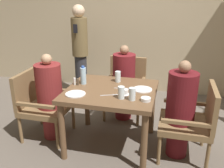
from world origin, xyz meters
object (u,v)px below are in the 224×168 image
at_px(teacup_with_saucer, 125,92).
at_px(water_bottle, 83,76).
at_px(bowl_small, 146,99).
at_px(glass_tall_near, 121,93).
at_px(diner_in_left_chair, 50,96).
at_px(diner_in_far_chair, 124,82).
at_px(diner_in_right_chair, 180,109).
at_px(plate_main_left, 142,89).
at_px(plate_main_right, 75,94).
at_px(chair_left_side, 40,102).
at_px(chair_right_side, 193,119).
at_px(glass_tall_mid, 132,94).
at_px(standing_host, 80,49).
at_px(chair_far_side, 126,85).
at_px(glass_tall_far, 118,77).

height_order(teacup_with_saucer, water_bottle, water_bottle).
relative_size(bowl_small, glass_tall_near, 0.77).
height_order(diner_in_left_chair, diner_in_far_chair, diner_in_left_chair).
height_order(teacup_with_saucer, bowl_small, teacup_with_saucer).
distance_m(diner_in_far_chair, diner_in_right_chair, 1.09).
height_order(plate_main_left, plate_main_right, same).
bearing_deg(glass_tall_near, chair_left_side, 168.49).
bearing_deg(bowl_small, glass_tall_near, -179.62).
bearing_deg(chair_right_side, teacup_with_saucer, -171.71).
bearing_deg(diner_in_far_chair, chair_right_side, -38.51).
bearing_deg(glass_tall_mid, water_bottle, 152.96).
distance_m(standing_host, plate_main_right, 1.74).
distance_m(plate_main_left, teacup_with_saucer, 0.25).
bearing_deg(glass_tall_mid, chair_far_side, 104.37).
bearing_deg(bowl_small, glass_tall_far, 129.55).
xyz_separation_m(diner_in_right_chair, teacup_with_saucer, (-0.61, -0.11, 0.19)).
relative_size(chair_left_side, glass_tall_near, 6.44).
distance_m(bowl_small, glass_tall_near, 0.26).
relative_size(standing_host, plate_main_right, 7.24).
height_order(chair_left_side, water_bottle, water_bottle).
bearing_deg(diner_in_right_chair, glass_tall_near, -160.20).
distance_m(diner_in_left_chair, water_bottle, 0.51).
distance_m(chair_left_side, diner_in_right_chair, 1.73).
xyz_separation_m(chair_left_side, plate_main_left, (1.29, 0.07, 0.27)).
distance_m(diner_in_left_chair, plate_main_right, 0.54).
height_order(diner_in_right_chair, bowl_small, diner_in_right_chair).
relative_size(plate_main_left, glass_tall_far, 1.65).
height_order(diner_in_left_chair, glass_tall_mid, diner_in_left_chair).
height_order(chair_far_side, teacup_with_saucer, chair_far_side).
xyz_separation_m(diner_in_left_chair, glass_tall_near, (0.96, -0.22, 0.24)).
distance_m(plate_main_left, glass_tall_far, 0.40).
height_order(chair_right_side, diner_in_right_chair, diner_in_right_chair).
relative_size(water_bottle, glass_tall_mid, 1.67).
bearing_deg(water_bottle, diner_in_right_chair, -5.00).
height_order(standing_host, teacup_with_saucer, standing_host).
bearing_deg(plate_main_right, glass_tall_mid, 0.62).
xyz_separation_m(diner_in_right_chair, glass_tall_far, (-0.78, 0.28, 0.23)).
bearing_deg(glass_tall_far, chair_far_side, 91.58).
bearing_deg(chair_far_side, bowl_small, -68.89).
height_order(standing_host, plate_main_right, standing_host).
bearing_deg(diner_in_right_chair, chair_far_side, 131.79).
relative_size(diner_in_left_chair, teacup_with_saucer, 10.08).
bearing_deg(plate_main_right, teacup_with_saucer, 14.29).
xyz_separation_m(diner_in_far_chair, bowl_small, (0.43, -0.97, 0.19)).
distance_m(diner_in_left_chair, chair_far_side, 1.19).
distance_m(chair_right_side, glass_tall_mid, 0.77).
bearing_deg(bowl_small, water_bottle, 157.97).
bearing_deg(plate_main_left, diner_in_right_chair, -9.71).
bearing_deg(diner_in_right_chair, chair_right_side, 0.00).
bearing_deg(chair_far_side, plate_main_left, -66.42).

